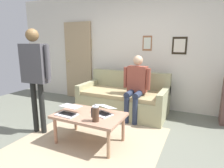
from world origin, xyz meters
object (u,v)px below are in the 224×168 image
at_px(coffee_table, 89,117).
at_px(french_press, 96,114).
at_px(person_seated, 136,84).
at_px(laptop_center, 104,111).
at_px(person_standing, 35,68).
at_px(laptop_left, 68,112).
at_px(couch, 124,99).
at_px(interior_door, 78,61).

height_order(coffee_table, french_press, french_press).
xyz_separation_m(coffee_table, person_seated, (-0.33, -1.20, 0.32)).
distance_m(coffee_table, laptop_center, 0.24).
bearing_deg(person_standing, laptop_center, -171.29).
relative_size(laptop_left, french_press, 1.34).
height_order(laptop_left, person_seated, person_seated).
bearing_deg(couch, interior_door, -19.74).
bearing_deg(coffee_table, couch, -89.41).
xyz_separation_m(laptop_left, french_press, (-0.51, 0.05, 0.07)).
relative_size(laptop_left, person_standing, 0.19).
bearing_deg(coffee_table, interior_door, -51.51).
relative_size(interior_door, person_standing, 1.18).
bearing_deg(laptop_left, laptop_center, -153.94).
relative_size(couch, laptop_center, 5.12).
bearing_deg(laptop_left, person_seated, -115.07).
bearing_deg(laptop_center, coffee_table, 28.00).
height_order(interior_door, french_press, interior_door).
bearing_deg(interior_door, laptop_left, 121.30).
relative_size(coffee_table, french_press, 4.18).
distance_m(laptop_left, laptop_center, 0.54).
relative_size(laptop_left, person_seated, 0.26).
distance_m(couch, person_standing, 1.96).
xyz_separation_m(person_standing, person_seated, (-1.30, -1.28, -0.39)).
height_order(couch, coffee_table, couch).
distance_m(interior_door, laptop_left, 2.55).
height_order(coffee_table, laptop_left, laptop_left).
bearing_deg(french_press, person_seated, -94.76).
bearing_deg(interior_door, laptop_center, 133.28).
bearing_deg(person_standing, interior_door, -73.35).
bearing_deg(laptop_center, person_standing, 8.71).
distance_m(interior_door, couch, 1.82).
xyz_separation_m(couch, person_seated, (-0.35, 0.23, 0.42)).
bearing_deg(interior_door, person_standing, 106.65).
distance_m(interior_door, coffee_table, 2.62).
bearing_deg(person_standing, coffee_table, -175.60).
relative_size(interior_door, laptop_left, 6.10).
bearing_deg(french_press, interior_door, -50.34).
relative_size(couch, laptop_left, 5.54).
distance_m(coffee_table, person_standing, 1.20).
relative_size(couch, person_seated, 1.45).
relative_size(laptop_center, person_standing, 0.21).
relative_size(laptop_left, laptop_center, 0.92).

